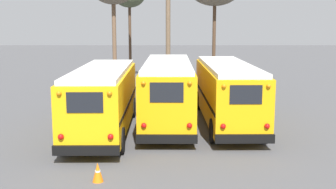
# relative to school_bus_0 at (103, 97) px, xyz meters

# --- Properties ---
(ground_plane) EXTENTS (160.00, 160.00, 0.00)m
(ground_plane) POSITION_rel_school_bus_0_xyz_m (3.02, 1.20, -1.69)
(ground_plane) COLOR #4C4C4F
(school_bus_0) EXTENTS (2.60, 9.39, 3.08)m
(school_bus_0) POSITION_rel_school_bus_0_xyz_m (0.00, 0.00, 0.00)
(school_bus_0) COLOR #EAAA0F
(school_bus_0) RESTS_ON ground
(school_bus_1) EXTENTS (2.63, 9.91, 3.21)m
(school_bus_1) POSITION_rel_school_bus_0_xyz_m (3.02, 1.93, 0.05)
(school_bus_1) COLOR #E5A00C
(school_bus_1) RESTS_ON ground
(school_bus_2) EXTENTS (2.57, 10.01, 3.11)m
(school_bus_2) POSITION_rel_school_bus_0_xyz_m (6.04, 1.86, 0.02)
(school_bus_2) COLOR #E5A00C
(school_bus_2) RESTS_ON ground
(utility_pole) EXTENTS (1.80, 0.34, 8.38)m
(utility_pole) POSITION_rel_school_bus_0_xyz_m (3.04, 12.14, 2.61)
(utility_pole) COLOR brown
(utility_pole) RESTS_ON ground
(traffic_cone) EXTENTS (0.36, 0.36, 0.65)m
(traffic_cone) POSITION_rel_school_bus_0_xyz_m (0.74, -6.28, -1.37)
(traffic_cone) COLOR orange
(traffic_cone) RESTS_ON ground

